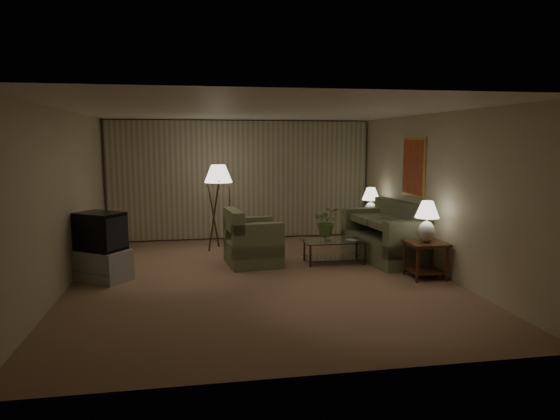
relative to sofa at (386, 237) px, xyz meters
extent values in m
plane|color=#846549|center=(-2.50, -0.89, -0.43)|extent=(7.00, 7.00, 0.00)
cube|color=beige|center=(-2.50, 2.61, 0.92)|extent=(6.00, 0.04, 2.70)
cube|color=beige|center=(-5.50, -0.89, 0.92)|extent=(0.04, 7.00, 2.70)
cube|color=beige|center=(0.50, -0.89, 0.92)|extent=(0.04, 7.00, 2.70)
cube|color=white|center=(-2.50, -0.89, 2.27)|extent=(6.00, 7.00, 0.04)
cube|color=#BCB392|center=(-2.50, 2.53, 0.92)|extent=(5.85, 0.12, 2.65)
cube|color=gold|center=(0.48, -0.09, 1.32)|extent=(0.03, 0.90, 1.10)
cube|color=#9E2A1D|center=(0.45, -0.09, 1.32)|extent=(0.02, 0.80, 1.00)
cube|color=#717854|center=(0.00, 0.00, -0.20)|extent=(2.17, 1.46, 0.45)
cube|color=#717854|center=(-2.52, 0.02, -0.22)|extent=(1.18, 1.14, 0.42)
cube|color=#3C1D10|center=(0.15, -1.35, 0.15)|extent=(0.61, 0.61, 0.04)
cube|color=#3C1D10|center=(0.15, -1.35, -0.31)|extent=(0.52, 0.52, 0.02)
cylinder|color=#3C1D10|center=(-0.10, -1.60, -0.15)|extent=(0.05, 0.05, 0.56)
cylinder|color=#3C1D10|center=(-0.10, -1.10, -0.15)|extent=(0.05, 0.05, 0.56)
cylinder|color=#3C1D10|center=(0.40, -1.60, -0.15)|extent=(0.05, 0.05, 0.56)
cylinder|color=#3C1D10|center=(0.40, -1.10, -0.15)|extent=(0.05, 0.05, 0.56)
cube|color=#3C1D10|center=(0.15, 1.25, 0.15)|extent=(0.54, 0.45, 0.04)
cube|color=#3C1D10|center=(0.15, 1.25, -0.31)|extent=(0.46, 0.38, 0.02)
cylinder|color=#3C1D10|center=(-0.07, 1.07, -0.15)|extent=(0.05, 0.05, 0.56)
cylinder|color=#3C1D10|center=(-0.07, 1.43, -0.15)|extent=(0.05, 0.05, 0.56)
cylinder|color=#3C1D10|center=(0.37, 1.07, -0.15)|extent=(0.05, 0.05, 0.56)
cylinder|color=#3C1D10|center=(0.37, 1.43, -0.15)|extent=(0.05, 0.05, 0.56)
ellipsoid|color=white|center=(0.15, -1.35, 0.34)|extent=(0.27, 0.27, 0.34)
cylinder|color=white|center=(0.15, -1.35, 0.55)|extent=(0.03, 0.03, 0.08)
cone|color=#EEE8CB|center=(0.15, -1.35, 0.71)|extent=(0.39, 0.39, 0.27)
ellipsoid|color=white|center=(0.15, 1.25, 0.34)|extent=(0.26, 0.26, 0.33)
cylinder|color=white|center=(0.15, 1.25, 0.54)|extent=(0.03, 0.03, 0.08)
cone|color=#EEE8CB|center=(0.15, 1.25, 0.69)|extent=(0.38, 0.38, 0.26)
cube|color=silver|center=(-1.03, -0.10, -0.02)|extent=(1.16, 0.63, 0.02)
cube|color=silver|center=(-1.03, -0.10, -0.33)|extent=(1.08, 0.55, 0.01)
cylinder|color=#3A2617|center=(-1.54, -0.35, -0.23)|extent=(0.04, 0.04, 0.40)
cylinder|color=#3A2617|center=(-1.54, 0.15, -0.23)|extent=(0.04, 0.04, 0.40)
cylinder|color=#3A2617|center=(-0.52, -0.35, -0.23)|extent=(0.04, 0.04, 0.40)
cylinder|color=#3A2617|center=(-0.52, 0.15, -0.23)|extent=(0.04, 0.04, 0.40)
cube|color=#A8A7AA|center=(-5.05, -0.59, -0.18)|extent=(1.37, 1.35, 0.50)
cube|color=black|center=(-5.05, -0.59, 0.37)|extent=(1.19, 1.18, 0.61)
cylinder|color=#3C1D10|center=(-3.06, 1.40, 0.94)|extent=(0.04, 0.04, 0.25)
cone|color=#EEE8CB|center=(-3.06, 1.40, 1.14)|extent=(0.57, 0.57, 0.35)
cylinder|color=#B56D3D|center=(-2.70, 0.99, -0.24)|extent=(0.67, 0.67, 0.37)
imported|color=white|center=(-1.18, -0.10, 0.05)|extent=(0.15, 0.15, 0.14)
imported|color=#557F38|center=(-1.18, -0.10, 0.39)|extent=(0.53, 0.48, 0.53)
imported|color=olive|center=(-0.78, -0.20, -0.01)|extent=(0.25, 0.27, 0.02)
camera|label=1|loc=(-3.57, -8.79, 1.81)|focal=32.00mm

